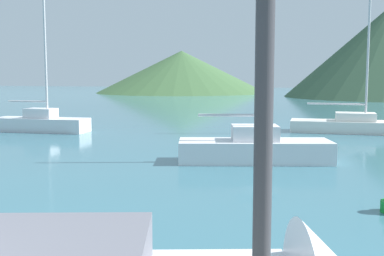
# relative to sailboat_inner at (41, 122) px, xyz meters

# --- Properties ---
(sailboat_inner) EXTENTS (5.28, 1.68, 8.52)m
(sailboat_inner) POSITION_rel_sailboat_inner_xyz_m (0.00, 0.00, 0.00)
(sailboat_inner) COLOR silver
(sailboat_inner) RESTS_ON ground_plane
(sailboat_middle) EXTENTS (5.63, 3.00, 7.16)m
(sailboat_middle) POSITION_rel_sailboat_inner_xyz_m (12.52, -6.23, -0.02)
(sailboat_middle) COLOR silver
(sailboat_middle) RESTS_ON ground_plane
(sailboat_outer) EXTENTS (6.78, 1.92, 9.87)m
(sailboat_outer) POSITION_rel_sailboat_inner_xyz_m (16.59, 3.88, -0.07)
(sailboat_outer) COLOR white
(sailboat_outer) RESTS_ON ground_plane
(hill_west) EXTENTS (30.09, 30.09, 7.39)m
(hill_west) POSITION_rel_sailboat_inner_xyz_m (-9.17, 59.35, 3.17)
(hill_west) COLOR #3D6038
(hill_west) RESTS_ON ground_plane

